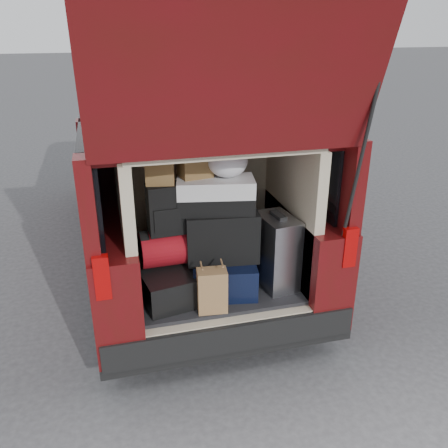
% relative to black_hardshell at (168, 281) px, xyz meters
% --- Properties ---
extents(ground, '(80.00, 80.00, 0.00)m').
position_rel_black_hardshell_xyz_m(ground, '(0.39, -0.12, -0.67)').
color(ground, '#373739').
rests_on(ground, ground).
extents(minivan, '(1.90, 5.35, 2.77)m').
position_rel_black_hardshell_xyz_m(minivan, '(0.39, 1.73, 0.24)').
color(minivan, black).
rests_on(minivan, ground).
extents(load_floor, '(1.24, 1.05, 0.55)m').
position_rel_black_hardshell_xyz_m(load_floor, '(0.39, 0.15, -0.39)').
color(load_floor, black).
rests_on(load_floor, ground).
extents(black_hardshell, '(0.53, 0.66, 0.24)m').
position_rel_black_hardshell_xyz_m(black_hardshell, '(0.00, 0.00, 0.00)').
color(black_hardshell, black).
rests_on(black_hardshell, load_floor).
extents(navy_hardshell, '(0.57, 0.66, 0.26)m').
position_rel_black_hardshell_xyz_m(navy_hardshell, '(0.45, 0.03, 0.01)').
color(navy_hardshell, black).
rests_on(navy_hardshell, load_floor).
extents(silver_roller, '(0.29, 0.42, 0.58)m').
position_rel_black_hardshell_xyz_m(silver_roller, '(0.86, -0.06, 0.17)').
color(silver_roller, silver).
rests_on(silver_roller, load_floor).
extents(kraft_bag, '(0.23, 0.16, 0.33)m').
position_rel_black_hardshell_xyz_m(kraft_bag, '(0.28, -0.30, 0.05)').
color(kraft_bag, '#9E7647').
rests_on(kraft_bag, load_floor).
extents(red_duffel, '(0.43, 0.29, 0.28)m').
position_rel_black_hardshell_xyz_m(red_duffel, '(0.03, 0.06, 0.26)').
color(red_duffel, maroon).
rests_on(red_duffel, black_hardshell).
extents(black_soft_case, '(0.58, 0.39, 0.39)m').
position_rel_black_hardshell_xyz_m(black_soft_case, '(0.43, 0.02, 0.33)').
color(black_soft_case, black).
rests_on(black_soft_case, navy_hardshell).
extents(backpack, '(0.27, 0.18, 0.37)m').
position_rel_black_hardshell_xyz_m(backpack, '(0.02, 0.02, 0.58)').
color(backpack, black).
rests_on(backpack, red_duffel).
extents(twotone_duffel, '(0.61, 0.39, 0.25)m').
position_rel_black_hardshell_xyz_m(twotone_duffel, '(0.39, 0.04, 0.66)').
color(twotone_duffel, silver).
rests_on(twotone_duffel, black_soft_case).
extents(grocery_sack_lower, '(0.22, 0.20, 0.18)m').
position_rel_black_hardshell_xyz_m(grocery_sack_lower, '(-0.00, 0.07, 0.86)').
color(grocery_sack_lower, brown).
rests_on(grocery_sack_lower, backpack).
extents(grocery_sack_upper, '(0.25, 0.22, 0.22)m').
position_rel_black_hardshell_xyz_m(grocery_sack_upper, '(0.26, 0.12, 0.89)').
color(grocery_sack_upper, brown).
rests_on(grocery_sack_upper, twotone_duffel).
extents(plastic_bag_center, '(0.30, 0.28, 0.24)m').
position_rel_black_hardshell_xyz_m(plastic_bag_center, '(0.49, 0.05, 0.90)').
color(plastic_bag_center, silver).
rests_on(plastic_bag_center, twotone_duffel).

